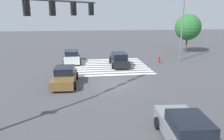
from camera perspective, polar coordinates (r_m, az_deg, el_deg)
name	(u,v)px	position (r m, az deg, el deg)	size (l,w,h in m)	color
ground_plane	(112,84)	(19.20, 0.00, -3.66)	(122.27, 122.27, 0.00)	#47474C
crosswalk_markings	(105,66)	(25.56, -1.94, 1.00)	(9.92, 8.20, 0.01)	silver
traffic_signal_mast	(37,25)	(13.39, -18.94, 10.99)	(5.70, 5.70, 7.01)	#47474C
car_0	(119,60)	(25.64, 1.90, 2.72)	(2.08, 4.58, 1.55)	black
car_1	(72,57)	(27.95, -10.52, 3.39)	(2.31, 4.65, 1.45)	silver
car_2	(187,131)	(11.11, 18.90, -14.95)	(2.36, 4.96, 1.49)	gray
car_3	(65,77)	(19.37, -12.20, -1.69)	(2.22, 4.64, 1.52)	brown
street_light_pole_a	(183,19)	(29.40, 18.00, 12.62)	(0.80, 0.36, 9.06)	slate
tree_corner_a	(188,27)	(36.24, 19.20, 10.50)	(3.97, 3.97, 5.90)	brown
fire_hydrant	(159,60)	(27.78, 12.20, 2.68)	(0.22, 0.22, 0.86)	red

